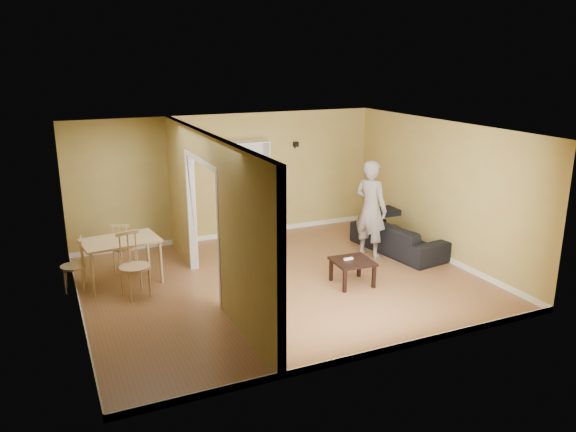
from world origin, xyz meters
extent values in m
plane|color=brown|center=(0.00, 0.00, 0.00)|extent=(6.50, 6.50, 0.00)
plane|color=white|center=(0.00, 0.00, 2.60)|extent=(6.50, 6.50, 0.00)
plane|color=#AE8547|center=(0.00, 2.75, 1.30)|extent=(6.50, 0.00, 6.50)
plane|color=#AE8547|center=(0.00, -2.75, 1.30)|extent=(6.50, 0.00, 6.50)
plane|color=#AE8547|center=(-3.25, 0.00, 1.30)|extent=(0.00, 5.50, 5.50)
plane|color=#AE8547|center=(3.25, 0.00, 1.30)|extent=(0.00, 5.50, 5.50)
cube|color=black|center=(1.50, 2.69, 1.90)|extent=(0.10, 0.10, 0.10)
imported|color=black|center=(2.70, 0.50, 0.39)|extent=(2.15, 1.14, 0.78)
imported|color=slate|center=(2.06, 0.52, 1.10)|extent=(0.98, 0.88, 2.21)
cube|color=white|center=(-0.07, 2.56, 1.03)|extent=(0.02, 0.38, 2.05)
cube|color=white|center=(0.77, 2.56, 1.03)|extent=(0.02, 0.38, 2.05)
cube|color=white|center=(0.35, 2.73, 1.03)|extent=(0.86, 0.02, 2.05)
cube|color=white|center=(0.35, 2.56, 0.02)|extent=(0.82, 0.38, 0.02)
cube|color=white|center=(0.35, 2.56, 0.42)|extent=(0.82, 0.38, 0.02)
cube|color=white|center=(0.35, 2.56, 0.83)|extent=(0.82, 0.38, 0.02)
cube|color=white|center=(0.35, 2.56, 1.23)|extent=(0.82, 0.38, 0.02)
cube|color=white|center=(0.35, 2.56, 1.63)|extent=(0.82, 0.38, 0.02)
cube|color=white|center=(0.35, 2.56, 2.03)|extent=(0.82, 0.38, 0.02)
cube|color=navy|center=(0.35, 2.56, 0.54)|extent=(0.40, 0.26, 0.21)
cube|color=#185657|center=(0.29, 2.56, 0.95)|extent=(0.45, 0.29, 0.23)
cube|color=navy|center=(0.35, 2.56, 1.35)|extent=(0.42, 0.27, 0.21)
cube|color=navy|center=(0.39, 2.56, 1.56)|extent=(0.42, 0.27, 0.21)
cube|color=black|center=(1.04, -0.56, 0.41)|extent=(0.64, 0.64, 0.04)
cube|color=black|center=(0.78, -0.83, 0.19)|extent=(0.05, 0.05, 0.39)
cube|color=black|center=(1.31, -0.83, 0.19)|extent=(0.05, 0.05, 0.39)
cube|color=black|center=(0.78, -0.29, 0.19)|extent=(0.05, 0.05, 0.39)
cube|color=black|center=(1.31, -0.29, 0.19)|extent=(0.05, 0.05, 0.39)
cube|color=white|center=(0.99, -0.51, 0.44)|extent=(0.16, 0.04, 0.03)
cube|color=#CAA790|center=(-2.48, 1.11, 0.75)|extent=(1.23, 0.82, 0.04)
cylinder|color=#CAA790|center=(-3.04, 0.75, 0.36)|extent=(0.05, 0.05, 0.73)
cylinder|color=#CAA790|center=(-1.91, 0.75, 0.36)|extent=(0.05, 0.05, 0.73)
cylinder|color=#CAA790|center=(-3.04, 1.47, 0.36)|extent=(0.05, 0.05, 0.73)
cylinder|color=#CAA790|center=(-1.91, 1.47, 0.36)|extent=(0.05, 0.05, 0.73)
camera|label=1|loc=(-3.55, -8.17, 3.72)|focal=35.00mm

